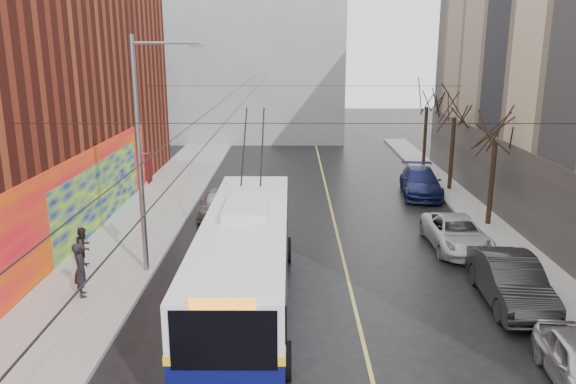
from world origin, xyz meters
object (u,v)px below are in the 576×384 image
object	(u,v)px
streetlight_pole	(143,151)
parked_car_c	(456,233)
pedestrian_a	(81,270)
tree_mid	(455,104)
following_car	(218,203)
tree_far	(427,96)
parked_car_d	(421,182)
tree_near	(497,125)
pedestrian_b	(84,247)
parked_car_b	(510,281)
trolleybus	(246,261)

from	to	relation	value
streetlight_pole	parked_car_c	xyz separation A→B (m)	(12.68, 2.91, -4.17)
pedestrian_a	tree_mid	bearing A→B (deg)	-71.49
tree_mid	following_car	distance (m)	15.18
tree_far	parked_car_d	world-z (taller)	tree_far
tree_near	streetlight_pole	bearing A→B (deg)	-158.38
tree_mid	tree_far	bearing A→B (deg)	90.00
tree_mid	pedestrian_b	xyz separation A→B (m)	(-17.82, -12.65, -4.30)
tree_far	parked_car_d	distance (m)	9.33
parked_car_b	streetlight_pole	bearing A→B (deg)	170.88
trolleybus	parked_car_b	world-z (taller)	trolleybus
tree_far	parked_car_b	world-z (taller)	tree_far
tree_far	parked_car_c	size ratio (longest dim) A/B	1.34
tree_mid	pedestrian_a	bearing A→B (deg)	-137.80
parked_car_c	pedestrian_b	size ratio (longest dim) A/B	3.06
trolleybus	parked_car_d	world-z (taller)	trolleybus
tree_near	following_car	xyz separation A→B (m)	(-13.49, 1.75, -4.29)
streetlight_pole	trolleybus	world-z (taller)	streetlight_pole
parked_car_b	pedestrian_b	size ratio (longest dim) A/B	3.13
streetlight_pole	parked_car_c	bearing A→B (deg)	12.94
streetlight_pole	tree_near	bearing A→B (deg)	21.62
parked_car_b	trolleybus	bearing A→B (deg)	-175.41
streetlight_pole	pedestrian_a	world-z (taller)	streetlight_pole
trolleybus	parked_car_d	xyz separation A→B (m)	(9.17, 14.95, -0.91)
tree_near	trolleybus	xyz separation A→B (m)	(-11.17, -8.95, -3.29)
following_car	pedestrian_b	world-z (taller)	pedestrian_b
streetlight_pole	tree_far	world-z (taller)	streetlight_pole
streetlight_pole	pedestrian_b	world-z (taller)	streetlight_pole
parked_car_d	following_car	xyz separation A→B (m)	(-11.49, -4.25, -0.09)
tree_near	parked_car_d	distance (m)	7.59
tree_near	pedestrian_b	distance (m)	19.12
tree_near	trolleybus	distance (m)	14.69
pedestrian_b	tree_mid	bearing A→B (deg)	-45.27
tree_far	parked_car_b	distance (m)	23.05
parked_car_d	pedestrian_b	size ratio (longest dim) A/B	3.36
tree_near	trolleybus	size ratio (longest dim) A/B	0.50
following_car	pedestrian_b	bearing A→B (deg)	-115.52
streetlight_pole	pedestrian_b	bearing A→B (deg)	172.62
trolleybus	following_car	size ratio (longest dim) A/B	3.19
parked_car_c	following_car	size ratio (longest dim) A/B	1.22
trolleybus	parked_car_d	distance (m)	17.56
tree_near	parked_car_b	size ratio (longest dim) A/B	1.28
tree_near	tree_far	xyz separation A→B (m)	(0.00, 14.00, 0.17)
tree_mid	parked_car_d	world-z (taller)	tree_mid
parked_car_b	following_car	world-z (taller)	parked_car_b
following_car	tree_near	bearing A→B (deg)	-2.60
tree_mid	parked_car_b	xyz separation A→B (m)	(-2.17, -15.54, -4.43)
pedestrian_b	tree_near	bearing A→B (deg)	-63.05
tree_near	parked_car_d	bearing A→B (deg)	108.45
pedestrian_a	pedestrian_b	bearing A→B (deg)	-5.71
parked_car_d	following_car	size ratio (longest dim) A/B	1.33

